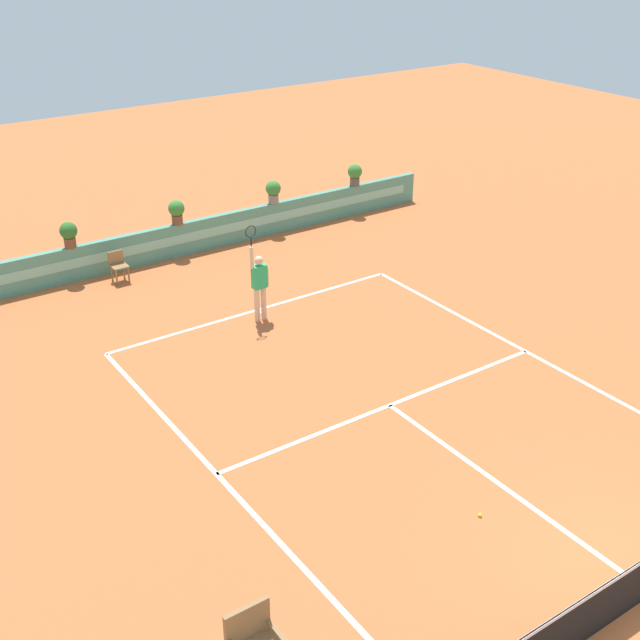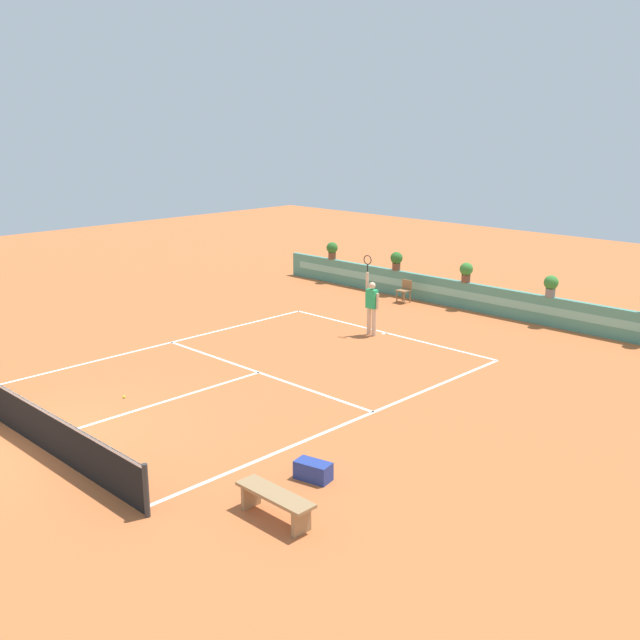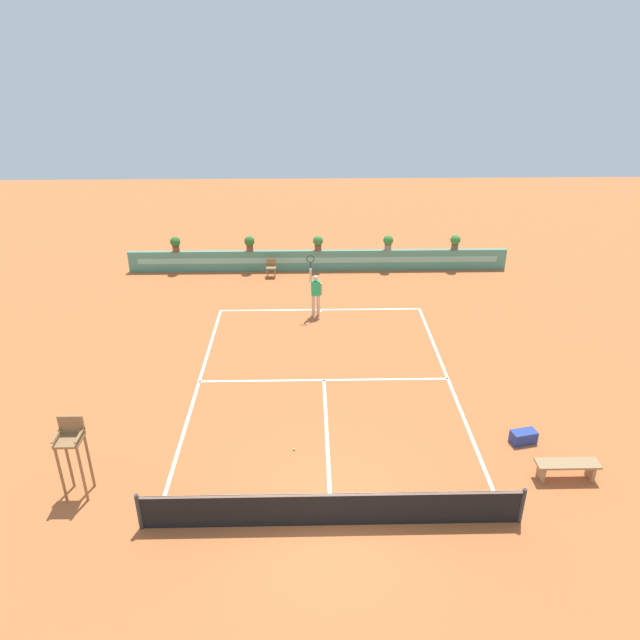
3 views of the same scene
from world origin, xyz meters
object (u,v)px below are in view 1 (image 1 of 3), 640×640
Objects in this scene: ball_kid_chair at (118,265)px; tennis_ball_near_baseline at (480,515)px; potted_plant_right at (273,190)px; potted_plant_left at (69,233)px; tennis_player at (259,282)px; potted_plant_centre at (177,211)px; potted_plant_far_right at (355,173)px.

tennis_ball_near_baseline is at bearing -84.28° from ball_kid_chair.
potted_plant_right is (5.52, 0.73, 0.93)m from ball_kid_chair.
tennis_ball_near_baseline is 13.87m from potted_plant_left.
potted_plant_centre is (0.19, 5.03, 0.36)m from tennis_player.
tennis_ball_near_baseline is 14.32m from potted_plant_right.
potted_plant_left is at bearing 180.00° from potted_plant_centre.
ball_kid_chair is 1.17× the size of potted_plant_left.
tennis_player is 8.38m from potted_plant_far_right.
ball_kid_chair is 1.56m from potted_plant_left.
potted_plant_right is at bearing 0.00° from potted_plant_centre.
potted_plant_right is at bearing 72.73° from tennis_ball_near_baseline.
tennis_ball_near_baseline is 13.71m from potted_plant_centre.
potted_plant_centre is at bearing 0.00° from potted_plant_left.
potted_plant_left is at bearing 180.00° from potted_plant_far_right.
potted_plant_far_right is (6.50, 0.00, 0.00)m from potted_plant_centre.
potted_plant_far_right is at bearing 36.94° from tennis_player.
potted_plant_far_right is at bearing 61.42° from tennis_ball_near_baseline.
potted_plant_far_right reaches higher than ball_kid_chair.
potted_plant_left and potted_plant_far_right have the same top height.
tennis_player is at bearing -143.06° from potted_plant_far_right.
potted_plant_far_right is at bearing 0.00° from potted_plant_right.
ball_kid_chair is at bearing -175.19° from potted_plant_far_right.
potted_plant_left is 9.72m from potted_plant_far_right.
tennis_player reaches higher than tennis_ball_near_baseline.
tennis_player reaches higher than potted_plant_right.
ball_kid_chair is 5.65m from potted_plant_right.
potted_plant_centre is 1.00× the size of potted_plant_far_right.
tennis_player is at bearing 85.18° from tennis_ball_near_baseline.
tennis_player is 3.57× the size of potted_plant_right.
potted_plant_left is (-1.02, 0.73, 0.93)m from ball_kid_chair.
tennis_player is 6.14m from potted_plant_right.
potted_plant_left is 1.00× the size of potted_plant_right.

